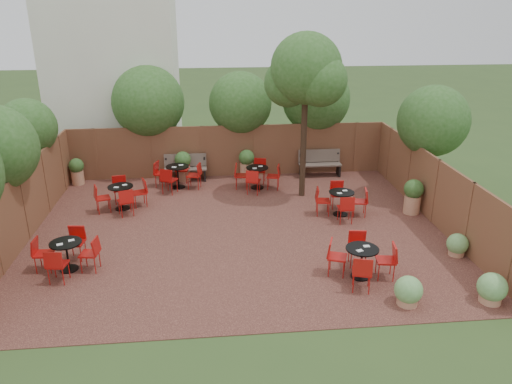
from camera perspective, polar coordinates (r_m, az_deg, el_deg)
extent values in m
plane|color=#354F23|center=(14.73, -2.10, -4.41)|extent=(80.00, 80.00, 0.00)
cube|color=#3A1D17|center=(14.73, -2.10, -4.38)|extent=(12.00, 10.00, 0.02)
cube|color=#573120|center=(19.06, -3.14, 4.75)|extent=(12.00, 0.08, 2.00)
cube|color=#573120|center=(15.23, -25.31, -1.56)|extent=(0.08, 10.00, 2.00)
cube|color=#573120|center=(15.84, 20.05, 0.06)|extent=(0.08, 10.00, 2.00)
cube|color=silver|center=(21.73, -16.02, 14.08)|extent=(5.00, 4.00, 8.00)
sphere|color=#29521A|center=(17.69, -24.93, 6.79)|extent=(1.87, 1.87, 1.87)
sphere|color=#29521A|center=(19.43, -12.36, 10.14)|extent=(2.73, 2.73, 2.73)
sphere|color=#29521A|center=(19.27, -1.82, 10.23)|extent=(2.42, 2.42, 2.42)
sphere|color=#29521A|center=(19.88, 6.95, 10.65)|extent=(2.67, 2.67, 2.67)
sphere|color=#29521A|center=(17.36, 19.80, 7.74)|extent=(2.34, 2.34, 2.34)
cylinder|color=black|center=(16.67, 5.56, 6.99)|extent=(0.26, 0.26, 4.58)
sphere|color=#29521A|center=(16.30, 5.82, 14.04)|extent=(2.30, 2.30, 2.30)
sphere|color=#29521A|center=(16.67, 3.76, 12.51)|extent=(1.61, 1.61, 1.61)
sphere|color=#29521A|center=(16.04, 7.50, 12.71)|extent=(1.68, 1.68, 1.68)
cube|color=brown|center=(18.79, -8.16, 2.66)|extent=(1.59, 0.48, 0.05)
cube|color=brown|center=(18.90, -8.19, 3.68)|extent=(1.59, 0.13, 0.48)
cube|color=black|center=(18.91, -10.31, 1.87)|extent=(0.07, 0.48, 0.42)
cube|color=black|center=(18.85, -5.93, 2.03)|extent=(0.07, 0.48, 0.42)
cube|color=brown|center=(19.25, 7.42, 3.18)|extent=(1.63, 0.50, 0.05)
cube|color=brown|center=(19.37, 7.32, 4.20)|extent=(1.63, 0.13, 0.49)
cube|color=black|center=(19.18, 5.23, 2.41)|extent=(0.07, 0.49, 0.43)
cube|color=black|center=(19.50, 9.50, 2.53)|extent=(0.07, 0.49, 0.43)
cylinder|color=black|center=(13.46, -20.76, -8.32)|extent=(0.45, 0.45, 0.03)
cylinder|color=black|center=(13.29, -20.97, -6.94)|extent=(0.05, 0.05, 0.72)
cylinder|color=black|center=(13.13, -21.17, -5.50)|extent=(0.78, 0.78, 0.03)
cube|color=white|center=(13.16, -20.58, -5.25)|extent=(0.15, 0.12, 0.02)
cube|color=white|center=(13.05, -21.75, -5.66)|extent=(0.15, 0.12, 0.02)
cylinder|color=black|center=(15.94, 9.72, -2.54)|extent=(0.46, 0.46, 0.03)
cylinder|color=black|center=(15.80, 9.80, -1.31)|extent=(0.05, 0.05, 0.73)
cylinder|color=black|center=(15.66, 9.88, -0.04)|extent=(0.79, 0.79, 0.03)
cube|color=white|center=(15.76, 10.25, 0.17)|extent=(0.15, 0.11, 0.02)
cube|color=white|center=(15.51, 9.64, -0.14)|extent=(0.15, 0.11, 0.02)
cylinder|color=black|center=(12.56, 11.94, -9.51)|extent=(0.47, 0.47, 0.03)
cylinder|color=black|center=(12.38, 12.07, -8.01)|extent=(0.05, 0.05, 0.74)
cylinder|color=black|center=(12.20, 12.20, -6.45)|extent=(0.80, 0.80, 0.03)
cube|color=white|center=(12.30, 12.66, -6.13)|extent=(0.17, 0.14, 0.02)
cube|color=white|center=(12.05, 11.91, -6.65)|extent=(0.17, 0.14, 0.02)
cylinder|color=black|center=(16.73, -15.17, -1.83)|extent=(0.47, 0.47, 0.03)
cylinder|color=black|center=(16.59, -15.29, -0.63)|extent=(0.05, 0.05, 0.74)
cylinder|color=black|center=(16.46, -15.42, 0.61)|extent=(0.81, 0.81, 0.03)
cube|color=white|center=(16.51, -14.94, 0.81)|extent=(0.17, 0.14, 0.02)
cube|color=white|center=(16.35, -15.86, 0.52)|extent=(0.17, 0.14, 0.02)
cylinder|color=black|center=(18.24, -8.94, 0.58)|extent=(0.48, 0.48, 0.03)
cylinder|color=black|center=(18.11, -9.01, 1.73)|extent=(0.05, 0.05, 0.77)
cylinder|color=black|center=(17.98, -9.08, 2.92)|extent=(0.83, 0.83, 0.03)
cube|color=white|center=(18.05, -8.66, 3.10)|extent=(0.18, 0.15, 0.02)
cube|color=white|center=(17.86, -9.46, 2.85)|extent=(0.18, 0.15, 0.02)
cylinder|color=black|center=(17.97, 0.15, 0.53)|extent=(0.47, 0.47, 0.03)
cylinder|color=black|center=(17.85, 0.15, 1.66)|extent=(0.05, 0.05, 0.74)
cylinder|color=black|center=(17.72, 0.15, 2.83)|extent=(0.80, 0.80, 0.03)
cube|color=white|center=(17.81, 0.53, 2.99)|extent=(0.17, 0.14, 0.02)
cube|color=white|center=(17.59, -0.15, 2.76)|extent=(0.17, 0.14, 0.02)
cylinder|color=tan|center=(18.90, -8.38, 2.22)|extent=(0.51, 0.51, 0.58)
sphere|color=#29521A|center=(18.74, -8.46, 3.73)|extent=(0.61, 0.61, 0.61)
cylinder|color=tan|center=(19.02, -1.08, 2.55)|extent=(0.50, 0.50, 0.57)
sphere|color=#29521A|center=(18.87, -1.10, 4.02)|extent=(0.60, 0.60, 0.60)
cylinder|color=tan|center=(19.44, -19.90, 1.59)|extent=(0.45, 0.45, 0.52)
sphere|color=#29521A|center=(19.30, -20.07, 2.88)|extent=(0.54, 0.54, 0.54)
cylinder|color=tan|center=(16.51, 17.58, -1.36)|extent=(0.51, 0.51, 0.59)
sphere|color=#29521A|center=(16.33, 17.78, 0.34)|extent=(0.61, 0.61, 0.61)
cylinder|color=tan|center=(12.49, 25.45, -10.97)|extent=(0.48, 0.48, 0.22)
sphere|color=#639B50|center=(12.36, 25.65, -9.89)|extent=(0.65, 0.65, 0.65)
cylinder|color=tan|center=(11.75, 17.08, -11.84)|extent=(0.46, 0.46, 0.21)
sphere|color=#639B50|center=(11.62, 17.22, -10.75)|extent=(0.63, 0.63, 0.63)
cylinder|color=tan|center=(14.29, 22.14, -6.41)|extent=(0.41, 0.41, 0.19)
sphere|color=#639B50|center=(14.19, 22.27, -5.57)|extent=(0.56, 0.56, 0.56)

